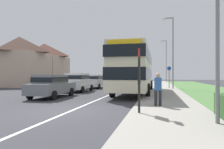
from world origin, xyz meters
The scene contains 13 objects.
ground_plane centered at (0.00, 0.00, 0.00)m, with size 120.00×120.00×0.00m, color #38383D.
lane_marking_centre centered at (0.00, 8.00, 0.00)m, with size 0.14×60.00×0.01m, color silver.
pavement_near_side centered at (4.20, 6.00, 0.06)m, with size 3.20×68.00×0.12m, color #9E998E.
double_decker_bus centered at (1.79, 8.79, 2.14)m, with size 2.80×11.22×3.70m.
parked_car_grey centered at (-3.46, 4.36, 0.87)m, with size 1.87×4.19×1.57m.
parked_car_white centered at (-3.63, 9.42, 0.94)m, with size 1.97×3.98×1.72m.
parked_car_silver centered at (-3.59, 14.51, 0.88)m, with size 1.97×4.13×1.58m.
pedestrian_at_stop centered at (3.70, 1.44, 0.98)m, with size 0.34×0.34×1.67m.
bus_stop_sign centered at (3.00, -0.50, 1.54)m, with size 0.09×0.52×2.60m.
cycle_route_sign centered at (4.94, 14.94, 1.43)m, with size 0.44×0.08×2.52m.
street_lamp_mid centered at (5.18, 14.02, 4.40)m, with size 1.14×0.20×7.70m.
street_lamp_far centered at (5.26, 33.07, 4.76)m, with size 1.14×0.20×8.41m.
house_terrace_far_side centered at (-14.81, 18.82, 3.41)m, with size 6.56×12.11×6.82m.
Camera 1 is at (3.69, -8.24, 1.58)m, focal length 32.23 mm.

